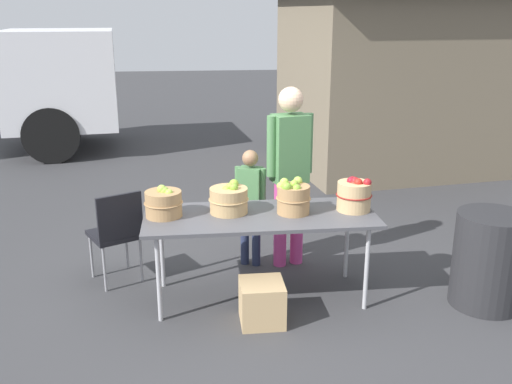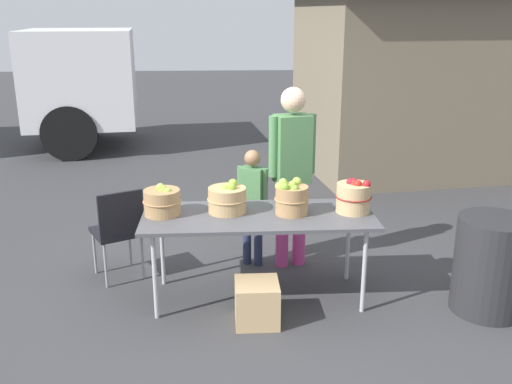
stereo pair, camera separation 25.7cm
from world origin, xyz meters
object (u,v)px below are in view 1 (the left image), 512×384
object	(u,v)px
apple_basket_green_0	(164,203)
trash_barrel	(489,260)
apple_basket_red_0	(354,194)
folding_chair	(117,230)
child_customer	(250,199)
vendor_adult	(290,163)
produce_crate	(262,302)
apple_basket_green_1	(229,199)
apple_basket_green_2	(293,198)
market_table	(260,220)

from	to	relation	value
apple_basket_green_0	trash_barrel	distance (m)	2.70
apple_basket_red_0	folding_chair	distance (m)	2.09
child_customer	trash_barrel	xyz separation A→B (m)	(1.86, -1.01, -0.27)
vendor_adult	produce_crate	distance (m)	1.41
apple_basket_green_1	child_customer	size ratio (longest dim) A/B	0.29
apple_basket_green_1	vendor_adult	bearing A→B (deg)	43.30
folding_chair	apple_basket_green_1	bearing A→B (deg)	133.08
folding_chair	apple_basket_green_2	bearing A→B (deg)	136.97
market_table	produce_crate	world-z (taller)	market_table
apple_basket_green_2	produce_crate	world-z (taller)	apple_basket_green_2
vendor_adult	apple_basket_green_0	bearing A→B (deg)	13.55
apple_basket_red_0	produce_crate	size ratio (longest dim) A/B	0.89
vendor_adult	trash_barrel	bearing A→B (deg)	132.69
apple_basket_green_1	apple_basket_red_0	world-z (taller)	apple_basket_red_0
apple_basket_green_1	apple_basket_green_2	distance (m)	0.53
market_table	apple_basket_green_1	distance (m)	0.31
trash_barrel	produce_crate	size ratio (longest dim) A/B	2.34
apple_basket_red_0	child_customer	size ratio (longest dim) A/B	0.27
trash_barrel	apple_basket_green_1	bearing A→B (deg)	168.93
apple_basket_green_0	apple_basket_red_0	bearing A→B (deg)	-1.13
market_table	folding_chair	distance (m)	1.31
market_table	produce_crate	bearing A→B (deg)	-94.94
vendor_adult	folding_chair	distance (m)	1.66
trash_barrel	folding_chair	bearing A→B (deg)	166.20
market_table	apple_basket_green_1	bearing A→B (deg)	162.23
trash_barrel	apple_basket_green_0	bearing A→B (deg)	171.72
apple_basket_green_1	folding_chair	xyz separation A→B (m)	(-0.97, 0.34, -0.35)
market_table	apple_basket_red_0	distance (m)	0.81
apple_basket_green_2	vendor_adult	distance (m)	0.66
apple_basket_green_2	vendor_adult	world-z (taller)	vendor_adult
vendor_adult	trash_barrel	world-z (taller)	vendor_adult
apple_basket_red_0	child_customer	distance (m)	1.06
apple_basket_green_2	trash_barrel	world-z (taller)	apple_basket_green_2
vendor_adult	trash_barrel	xyz separation A→B (m)	(1.50, -0.98, -0.61)
market_table	child_customer	bearing A→B (deg)	90.84
vendor_adult	child_customer	distance (m)	0.50
market_table	folding_chair	world-z (taller)	folding_chair
folding_chair	produce_crate	size ratio (longest dim) A/B	2.53
market_table	vendor_adult	distance (m)	0.80
market_table	produce_crate	distance (m)	0.68
apple_basket_green_2	apple_basket_red_0	bearing A→B (deg)	1.50
apple_basket_green_1	vendor_adult	distance (m)	0.84
trash_barrel	produce_crate	world-z (taller)	trash_barrel
market_table	apple_basket_green_0	distance (m)	0.80
child_customer	folding_chair	bearing A→B (deg)	35.36
child_customer	trash_barrel	world-z (taller)	child_customer
apple_basket_green_0	apple_basket_red_0	xyz separation A→B (m)	(1.57, -0.03, 0.02)
apple_basket_green_2	apple_basket_red_0	distance (m)	0.52
apple_basket_green_2	child_customer	world-z (taller)	child_customer
market_table	trash_barrel	bearing A→B (deg)	-10.14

